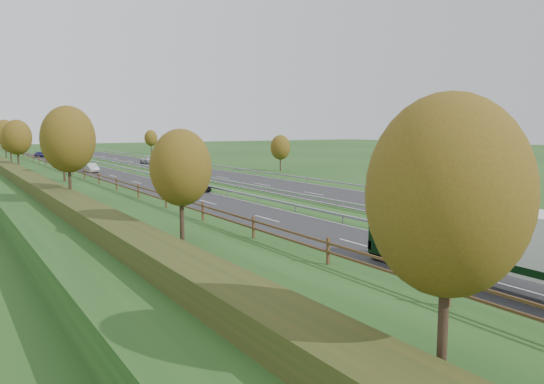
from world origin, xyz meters
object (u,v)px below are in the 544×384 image
at_px(box_lorry, 508,246).
at_px(car_small_far, 39,154).
at_px(road_tanker, 60,154).
at_px(car_silver_mid, 91,168).
at_px(car_oncoming, 149,160).
at_px(car_dark_near, 198,186).

relative_size(box_lorry, car_small_far, 3.27).
xyz_separation_m(road_tanker, car_silver_mid, (-0.35, -29.98, -1.03)).
bearing_deg(car_oncoming, car_small_far, -67.91).
bearing_deg(road_tanker, car_silver_mid, -90.67).
relative_size(car_dark_near, car_silver_mid, 0.85).
bearing_deg(car_dark_near, car_silver_mid, 90.26).
height_order(car_dark_near, car_small_far, car_small_far).
xyz_separation_m(box_lorry, car_oncoming, (16.01, 97.40, -1.48)).
relative_size(road_tanker, car_dark_near, 2.75).
xyz_separation_m(box_lorry, car_small_far, (-0.28, 137.18, -1.57)).
bearing_deg(car_oncoming, road_tanker, -41.40).
bearing_deg(car_oncoming, car_silver_mid, 44.82).
height_order(car_silver_mid, car_oncoming, car_oncoming).
height_order(box_lorry, car_silver_mid, box_lorry).
distance_m(box_lorry, car_silver_mid, 81.27).
bearing_deg(car_dark_near, car_small_far, 86.16).
bearing_deg(car_oncoming, box_lorry, 80.49).
relative_size(car_silver_mid, car_small_far, 0.96).
distance_m(box_lorry, road_tanker, 111.24).
relative_size(car_silver_mid, car_oncoming, 0.82).
relative_size(box_lorry, road_tanker, 1.45).
height_order(box_lorry, car_oncoming, box_lorry).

